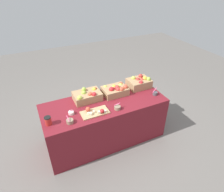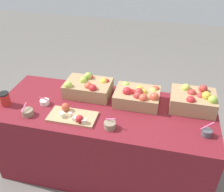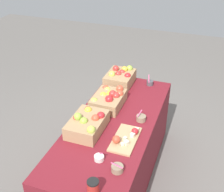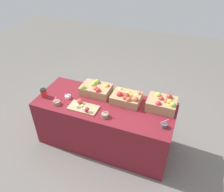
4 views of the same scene
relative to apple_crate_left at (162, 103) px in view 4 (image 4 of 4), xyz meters
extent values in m
plane|color=slate|center=(-0.74, -0.18, -0.82)|extent=(10.00, 10.00, 0.00)
cube|color=maroon|center=(-0.74, -0.18, -0.45)|extent=(1.90, 0.76, 0.74)
cube|color=tan|center=(-0.01, 0.00, -0.01)|extent=(0.37, 0.29, 0.14)
sphere|color=red|center=(-0.03, -0.10, 0.06)|extent=(0.07, 0.07, 0.07)
sphere|color=#B2C64C|center=(-0.07, 0.08, 0.07)|extent=(0.07, 0.07, 0.07)
sphere|color=#B2332D|center=(-0.02, 0.02, 0.05)|extent=(0.07, 0.07, 0.07)
sphere|color=#B2332D|center=(0.05, -0.01, 0.05)|extent=(0.07, 0.07, 0.07)
sphere|color=#99B742|center=(0.14, -0.07, 0.07)|extent=(0.07, 0.07, 0.07)
sphere|color=gold|center=(0.09, -0.02, 0.07)|extent=(0.07, 0.07, 0.07)
sphere|color=#B2332D|center=(0.07, 0.08, 0.07)|extent=(0.07, 0.07, 0.07)
cube|color=tan|center=(-0.48, -0.03, -0.02)|extent=(0.39, 0.29, 0.12)
sphere|color=gold|center=(-0.47, 0.03, 0.02)|extent=(0.08, 0.08, 0.08)
sphere|color=#B2332D|center=(-0.46, -0.11, 0.04)|extent=(0.08, 0.08, 0.08)
sphere|color=#D14C33|center=(-0.41, -0.13, 0.04)|extent=(0.08, 0.08, 0.08)
sphere|color=red|center=(-0.56, -0.07, 0.05)|extent=(0.08, 0.08, 0.08)
sphere|color=#D14C33|center=(-0.33, 0.06, 0.02)|extent=(0.08, 0.08, 0.08)
sphere|color=#B2C64C|center=(-0.35, 0.03, 0.01)|extent=(0.08, 0.08, 0.08)
sphere|color=red|center=(-0.53, -0.05, 0.02)|extent=(0.08, 0.08, 0.08)
sphere|color=#B2C64C|center=(-0.60, 0.07, 0.01)|extent=(0.08, 0.08, 0.08)
sphere|color=gold|center=(-0.43, -0.03, 0.03)|extent=(0.08, 0.08, 0.08)
sphere|color=#D14C33|center=(-0.33, -0.10, 0.05)|extent=(0.08, 0.08, 0.08)
sphere|color=#B2332D|center=(-0.46, -0.07, 0.05)|extent=(0.08, 0.08, 0.08)
cube|color=tan|center=(-0.94, 0.00, -0.02)|extent=(0.42, 0.29, 0.13)
sphere|color=#99B742|center=(-0.99, 0.01, 0.05)|extent=(0.07, 0.07, 0.07)
sphere|color=#D14C33|center=(-0.91, -0.07, 0.05)|extent=(0.07, 0.07, 0.07)
sphere|color=red|center=(-0.86, -0.10, 0.05)|extent=(0.07, 0.07, 0.07)
sphere|color=#B2C64C|center=(-1.09, -0.10, 0.06)|extent=(0.07, 0.07, 0.07)
sphere|color=#99B742|center=(-0.96, 0.08, 0.06)|extent=(0.07, 0.07, 0.07)
sphere|color=red|center=(-0.78, 0.06, 0.03)|extent=(0.07, 0.07, 0.07)
sphere|color=gold|center=(-0.80, 0.05, 0.04)|extent=(0.07, 0.07, 0.07)
sphere|color=red|center=(-0.95, 0.09, 0.05)|extent=(0.07, 0.07, 0.07)
cube|color=tan|center=(-0.96, -0.37, -0.07)|extent=(0.39, 0.20, 0.02)
cube|color=beige|center=(-1.06, -0.37, -0.05)|extent=(0.03, 0.03, 0.03)
cube|color=beige|center=(-0.83, -0.43, -0.05)|extent=(0.04, 0.04, 0.04)
cube|color=beige|center=(-0.98, -0.37, -0.05)|extent=(0.04, 0.04, 0.03)
sphere|color=#D14C33|center=(-1.04, -0.31, -0.03)|extent=(0.07, 0.07, 0.07)
sphere|color=red|center=(-0.87, -0.43, -0.03)|extent=(0.06, 0.06, 0.06)
cube|color=beige|center=(-0.91, -0.42, -0.05)|extent=(0.04, 0.04, 0.04)
cube|color=beige|center=(-1.03, -0.40, -0.05)|extent=(0.05, 0.05, 0.04)
cylinder|color=gray|center=(-1.33, -0.42, -0.06)|extent=(0.09, 0.09, 0.05)
cylinder|color=#EA598C|center=(-1.35, -0.42, -0.01)|extent=(0.02, 0.10, 0.05)
cylinder|color=gray|center=(-0.63, -0.42, -0.06)|extent=(0.09, 0.09, 0.05)
cylinder|color=#EA598C|center=(-0.62, -0.40, -0.01)|extent=(0.09, 0.03, 0.04)
cylinder|color=#4C4C51|center=(0.10, -0.33, -0.06)|extent=(0.08, 0.08, 0.05)
cylinder|color=#EA598C|center=(0.09, -0.32, 0.00)|extent=(0.09, 0.04, 0.07)
cylinder|color=silver|center=(-1.27, -0.24, -0.06)|extent=(0.08, 0.08, 0.04)
cylinder|color=#EA598C|center=(-1.26, -0.26, -0.02)|extent=(0.07, 0.06, 0.07)
cylinder|color=red|center=(-1.59, -0.33, -0.03)|extent=(0.08, 0.08, 0.11)
cylinder|color=black|center=(-1.59, -0.33, 0.03)|extent=(0.09, 0.09, 0.01)
camera|label=1|loc=(-1.68, -2.46, 1.64)|focal=31.51mm
camera|label=2|loc=(-0.26, -1.87, 1.21)|focal=40.41mm
camera|label=3|loc=(-2.90, -0.94, 1.58)|focal=47.36mm
camera|label=4|loc=(0.21, -2.33, 1.78)|focal=35.57mm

